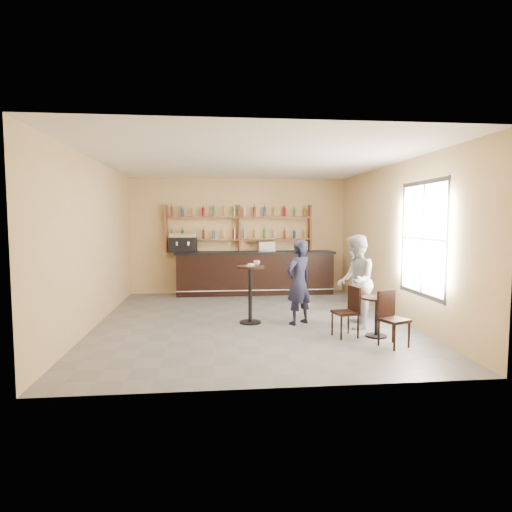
{
  "coord_description": "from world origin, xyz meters",
  "views": [
    {
      "loc": [
        -0.77,
        -8.48,
        2.03
      ],
      "look_at": [
        0.2,
        0.8,
        1.25
      ],
      "focal_mm": 30.0,
      "sensor_mm": 36.0,
      "label": 1
    }
  ],
  "objects": [
    {
      "name": "liquor_bottles",
      "position": [
        0.0,
        3.37,
        1.98
      ],
      "size": [
        3.68,
        0.1,
        1.0
      ],
      "primitive_type": null,
      "color": "#8C5919",
      "rests_on": "shelf_unit"
    },
    {
      "name": "floor",
      "position": [
        0.0,
        0.0,
        0.0
      ],
      "size": [
        7.0,
        7.0,
        0.0
      ],
      "primitive_type": "plane",
      "color": "slate",
      "rests_on": "ground"
    },
    {
      "name": "window_pane",
      "position": [
        2.99,
        -1.2,
        1.7
      ],
      "size": [
        0.0,
        2.0,
        2.0
      ],
      "primitive_type": "plane",
      "rotation": [
        1.57,
        0.0,
        -1.57
      ],
      "color": "white",
      "rests_on": "wall_right"
    },
    {
      "name": "wall_front",
      "position": [
        0.0,
        -3.5,
        1.6
      ],
      "size": [
        7.0,
        0.0,
        7.0
      ],
      "primitive_type": "plane",
      "rotation": [
        -1.57,
        0.0,
        0.0
      ],
      "color": "tan",
      "rests_on": "floor"
    },
    {
      "name": "chair_south",
      "position": [
        2.14,
        -2.0,
        0.45
      ],
      "size": [
        0.51,
        0.51,
        0.89
      ],
      "primitive_type": null,
      "rotation": [
        0.0,
        0.0,
        0.42
      ],
      "color": "black",
      "rests_on": "floor"
    },
    {
      "name": "napkin",
      "position": [
        -0.02,
        -0.19,
        1.14
      ],
      "size": [
        0.22,
        0.22,
        0.0
      ],
      "primitive_type": "cube",
      "rotation": [
        0.0,
        0.0,
        0.54
      ],
      "color": "white",
      "rests_on": "pedestal_table"
    },
    {
      "name": "cafe_table",
      "position": [
        2.09,
        -1.4,
        0.35
      ],
      "size": [
        0.61,
        0.61,
        0.7
      ],
      "primitive_type": null,
      "rotation": [
        0.0,
        0.0,
        0.1
      ],
      "color": "black",
      "rests_on": "floor"
    },
    {
      "name": "espresso_machine",
      "position": [
        -1.53,
        3.15,
        1.43
      ],
      "size": [
        0.74,
        0.51,
        0.5
      ],
      "primitive_type": null,
      "rotation": [
        0.0,
        0.0,
        -0.09
      ],
      "color": "black",
      "rests_on": "bar_counter"
    },
    {
      "name": "bar_counter",
      "position": [
        0.42,
        3.15,
        0.59
      ],
      "size": [
        4.35,
        0.85,
        1.18
      ],
      "primitive_type": null,
      "color": "black",
      "rests_on": "floor"
    },
    {
      "name": "pedestal_table",
      "position": [
        -0.02,
        -0.19,
        0.57
      ],
      "size": [
        0.72,
        0.72,
        1.14
      ],
      "primitive_type": null,
      "rotation": [
        0.0,
        0.0,
        -0.37
      ],
      "color": "black",
      "rests_on": "floor"
    },
    {
      "name": "ceiling",
      "position": [
        0.0,
        0.0,
        3.2
      ],
      "size": [
        7.0,
        7.0,
        0.0
      ],
      "primitive_type": "plane",
      "rotation": [
        3.14,
        0.0,
        0.0
      ],
      "color": "white",
      "rests_on": "wall_back"
    },
    {
      "name": "wall_back",
      "position": [
        0.0,
        3.5,
        1.6
      ],
      "size": [
        7.0,
        0.0,
        7.0
      ],
      "primitive_type": "plane",
      "rotation": [
        1.57,
        0.0,
        0.0
      ],
      "color": "tan",
      "rests_on": "floor"
    },
    {
      "name": "wall_left",
      "position": [
        -3.0,
        0.0,
        1.6
      ],
      "size": [
        0.0,
        7.0,
        7.0
      ],
      "primitive_type": "plane",
      "rotation": [
        1.57,
        0.0,
        1.57
      ],
      "color": "tan",
      "rests_on": "floor"
    },
    {
      "name": "chair_west",
      "position": [
        1.54,
        -1.35,
        0.44
      ],
      "size": [
        0.45,
        0.45,
        0.88
      ],
      "primitive_type": null,
      "rotation": [
        0.0,
        0.0,
        -1.36
      ],
      "color": "black",
      "rests_on": "floor"
    },
    {
      "name": "cup_cafe",
      "position": [
        2.14,
        -1.4,
        0.75
      ],
      "size": [
        0.11,
        0.11,
        0.09
      ],
      "primitive_type": "imported",
      "rotation": [
        0.0,
        0.0,
        0.11
      ],
      "color": "white",
      "rests_on": "cafe_table"
    },
    {
      "name": "man_main",
      "position": [
        0.91,
        -0.36,
        0.82
      ],
      "size": [
        0.72,
        0.66,
        1.65
      ],
      "primitive_type": "imported",
      "rotation": [
        0.0,
        0.0,
        3.72
      ],
      "color": "black",
      "rests_on": "floor"
    },
    {
      "name": "pastry_case",
      "position": [
        0.73,
        3.15,
        1.31
      ],
      "size": [
        0.45,
        0.37,
        0.27
      ],
      "primitive_type": null,
      "rotation": [
        0.0,
        0.0,
        0.01
      ],
      "color": "silver",
      "rests_on": "bar_counter"
    },
    {
      "name": "wall_right",
      "position": [
        3.0,
        0.0,
        1.6
      ],
      "size": [
        0.0,
        7.0,
        7.0
      ],
      "primitive_type": "plane",
      "rotation": [
        1.57,
        0.0,
        -1.57
      ],
      "color": "tan",
      "rests_on": "floor"
    },
    {
      "name": "donut",
      "position": [
        -0.01,
        -0.2,
        1.17
      ],
      "size": [
        0.15,
        0.15,
        0.05
      ],
      "primitive_type": "torus",
      "rotation": [
        0.0,
        0.0,
        -0.17
      ],
      "color": "#BD7645",
      "rests_on": "napkin"
    },
    {
      "name": "shelf_unit",
      "position": [
        0.0,
        3.37,
        1.81
      ],
      "size": [
        4.0,
        0.26,
        1.4
      ],
      "primitive_type": null,
      "color": "brown",
      "rests_on": "wall_back"
    },
    {
      "name": "patron_second",
      "position": [
        1.93,
        -0.74,
        0.88
      ],
      "size": [
        0.89,
        1.02,
        1.77
      ],
      "primitive_type": "imported",
      "rotation": [
        0.0,
        0.0,
        -1.87
      ],
      "color": "#A09FA4",
      "rests_on": "floor"
    },
    {
      "name": "cup_pedestal",
      "position": [
        0.12,
        -0.09,
        1.19
      ],
      "size": [
        0.13,
        0.13,
        0.1
      ],
      "primitive_type": "imported",
      "rotation": [
        0.0,
        0.0,
        0.03
      ],
      "color": "white",
      "rests_on": "pedestal_table"
    },
    {
      "name": "window_frame",
      "position": [
        2.99,
        -1.2,
        1.7
      ],
      "size": [
        0.04,
        1.7,
        2.1
      ],
      "primitive_type": null,
      "color": "black",
      "rests_on": "wall_right"
    }
  ]
}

